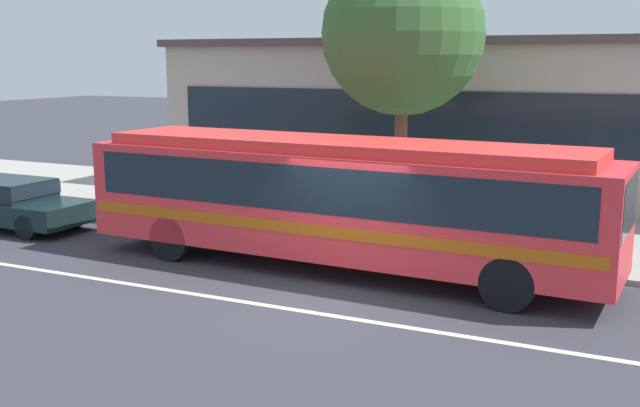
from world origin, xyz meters
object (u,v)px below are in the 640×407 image
at_px(transit_bus, 340,195).
at_px(pedestrian_walking_along_curb, 610,207).
at_px(sedan_behind_bus, 5,200).
at_px(bus_stop_sign, 546,189).
at_px(street_tree_near_stop, 403,34).
at_px(pedestrian_standing_by_tree, 538,214).
at_px(pedestrian_waiting_near_sign, 418,194).

distance_m(transit_bus, pedestrian_walking_along_curb, 6.17).
bearing_deg(sedan_behind_bus, bus_stop_sign, 7.92).
xyz_separation_m(pedestrian_walking_along_curb, street_tree_near_stop, (-5.15, 0.52, 3.85)).
xyz_separation_m(bus_stop_sign, street_tree_near_stop, (-3.99, 2.15, 3.27)).
xyz_separation_m(sedan_behind_bus, pedestrian_walking_along_curb, (14.78, 3.52, 0.44)).
xyz_separation_m(sedan_behind_bus, pedestrian_standing_by_tree, (13.42, 2.29, 0.37)).
bearing_deg(pedestrian_waiting_near_sign, street_tree_near_stop, 142.76).
bearing_deg(pedestrian_standing_by_tree, pedestrian_walking_along_curb, 42.30).
height_order(transit_bus, bus_stop_sign, transit_bus).
height_order(transit_bus, sedan_behind_bus, transit_bus).
bearing_deg(pedestrian_standing_by_tree, transit_bus, -148.34).
bearing_deg(street_tree_near_stop, pedestrian_waiting_near_sign, -37.24).
bearing_deg(street_tree_near_stop, transit_bus, -88.57).
relative_size(pedestrian_standing_by_tree, bus_stop_sign, 0.66).
distance_m(pedestrian_waiting_near_sign, bus_stop_sign, 3.77).
relative_size(sedan_behind_bus, bus_stop_sign, 1.86).
bearing_deg(street_tree_near_stop, bus_stop_sign, -28.37).
distance_m(transit_bus, bus_stop_sign, 4.32).
distance_m(transit_bus, pedestrian_standing_by_tree, 4.37).
bearing_deg(pedestrian_walking_along_curb, pedestrian_standing_by_tree, -137.70).
relative_size(bus_stop_sign, street_tree_near_stop, 0.36).
xyz_separation_m(transit_bus, pedestrian_standing_by_tree, (3.70, 2.28, -0.52)).
distance_m(sedan_behind_bus, pedestrian_walking_along_curb, 15.20).
bearing_deg(bus_stop_sign, pedestrian_walking_along_curb, 54.43).
bearing_deg(transit_bus, street_tree_near_stop, 91.43).
distance_m(sedan_behind_bus, pedestrian_standing_by_tree, 13.62).
bearing_deg(pedestrian_standing_by_tree, sedan_behind_bus, -170.32).
xyz_separation_m(transit_bus, pedestrian_waiting_near_sign, (0.56, 3.53, -0.51)).
height_order(pedestrian_waiting_near_sign, street_tree_near_stop, street_tree_near_stop).
distance_m(pedestrian_waiting_near_sign, pedestrian_standing_by_tree, 3.38).
bearing_deg(pedestrian_walking_along_curb, bus_stop_sign, -125.57).
height_order(pedestrian_standing_by_tree, street_tree_near_stop, street_tree_near_stop).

